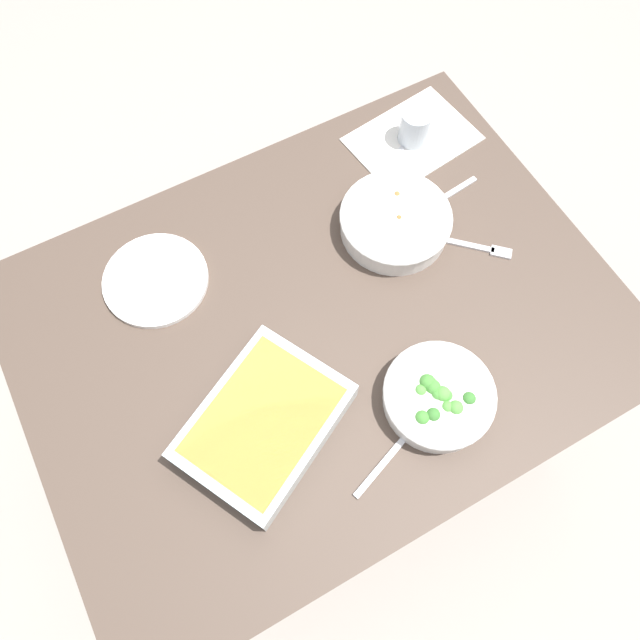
{
  "coord_description": "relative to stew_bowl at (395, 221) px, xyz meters",
  "views": [
    {
      "loc": [
        -0.24,
        -0.44,
        1.85
      ],
      "look_at": [
        0.0,
        0.0,
        0.74
      ],
      "focal_mm": 33.66,
      "sensor_mm": 36.0,
      "label": 1
    }
  ],
  "objects": [
    {
      "name": "fork_on_table",
      "position": [
        0.13,
        -0.13,
        -0.03
      ],
      "size": [
        0.14,
        0.13,
        0.01
      ],
      "color": "silver",
      "rests_on": "dining_table"
    },
    {
      "name": "placemat",
      "position": [
        0.17,
        0.19,
        -0.03
      ],
      "size": [
        0.3,
        0.23,
        0.0
      ],
      "primitive_type": "cube",
      "rotation": [
        0.0,
        0.0,
        0.13
      ],
      "color": "silver",
      "rests_on": "dining_table"
    },
    {
      "name": "baking_dish",
      "position": [
        -0.44,
        -0.26,
        0.0
      ],
      "size": [
        0.37,
        0.33,
        0.06
      ],
      "color": "silver",
      "rests_on": "dining_table"
    },
    {
      "name": "broccoli_bowl",
      "position": [
        -0.13,
        -0.37,
        -0.0
      ],
      "size": [
        0.21,
        0.21,
        0.06
      ],
      "color": "silver",
      "rests_on": "dining_table"
    },
    {
      "name": "spoon_spare",
      "position": [
        0.13,
        0.18,
        -0.03
      ],
      "size": [
        0.17,
        0.08,
        0.01
      ],
      "color": "silver",
      "rests_on": "dining_table"
    },
    {
      "name": "spoon_by_broccoli",
      "position": [
        -0.25,
        -0.41,
        -0.03
      ],
      "size": [
        0.17,
        0.08,
        0.01
      ],
      "color": "silver",
      "rests_on": "dining_table"
    },
    {
      "name": "drink_cup",
      "position": [
        0.17,
        0.19,
        0.01
      ],
      "size": [
        0.07,
        0.07,
        0.08
      ],
      "color": "#B2BCC6",
      "rests_on": "dining_table"
    },
    {
      "name": "ground_plane",
      "position": [
        -0.24,
        -0.11,
        -0.77
      ],
      "size": [
        6.0,
        6.0,
        0.0
      ],
      "primitive_type": "plane",
      "color": "#9E9389"
    },
    {
      "name": "side_plate",
      "position": [
        -0.5,
        0.13,
        -0.03
      ],
      "size": [
        0.22,
        0.22,
        0.01
      ],
      "primitive_type": "cylinder",
      "color": "white",
      "rests_on": "dining_table"
    },
    {
      "name": "stew_bowl",
      "position": [
        0.0,
        0.0,
        0.0
      ],
      "size": [
        0.24,
        0.24,
        0.06
      ],
      "color": "silver",
      "rests_on": "dining_table"
    },
    {
      "name": "dining_table",
      "position": [
        -0.24,
        -0.11,
        -0.12
      ],
      "size": [
        1.2,
        0.9,
        0.74
      ],
      "color": "#4C3D33",
      "rests_on": "ground_plane"
    },
    {
      "name": "spoon_by_stew",
      "position": [
        0.12,
        0.01,
        -0.03
      ],
      "size": [
        0.18,
        0.04,
        0.01
      ],
      "color": "silver",
      "rests_on": "dining_table"
    }
  ]
}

